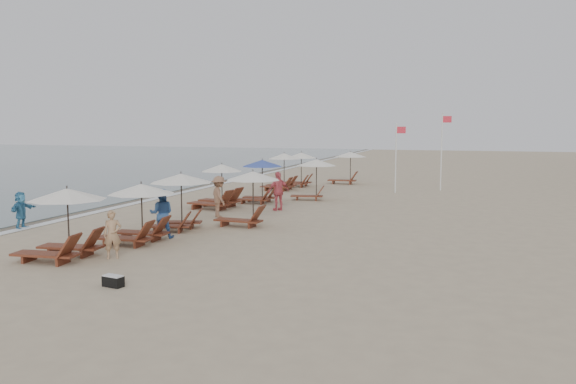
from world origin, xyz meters
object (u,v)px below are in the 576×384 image
(waterline_walker, at_px, (21,210))
(duffel_bag, at_px, (113,281))
(lounger_station_0, at_px, (62,224))
(lounger_station_2, at_px, (178,197))
(lounger_station_6, at_px, (298,169))
(inland_station_1, at_px, (313,173))
(lounger_station_5, at_px, (281,173))
(inland_station_2, at_px, (347,164))
(beachgoer_mid_a, at_px, (162,213))
(beachgoer_mid_b, at_px, (219,197))
(beachgoer_near, at_px, (112,234))
(inland_station_0, at_px, (247,192))
(lounger_station_4, at_px, (259,180))
(lounger_station_1, at_px, (136,213))
(beachgoer_far_a, at_px, (279,191))
(flag_pole_near, at_px, (397,154))
(lounger_station_3, at_px, (216,189))

(waterline_walker, bearing_deg, duffel_bag, -130.88)
(lounger_station_0, xyz_separation_m, lounger_station_2, (0.91, 5.64, 0.19))
(lounger_station_6, relative_size, inland_station_1, 0.95)
(lounger_station_5, distance_m, waterline_walker, 17.23)
(inland_station_2, distance_m, beachgoer_mid_a, 21.69)
(lounger_station_0, height_order, lounger_station_5, lounger_station_5)
(inland_station_2, bearing_deg, beachgoer_mid_b, -97.72)
(inland_station_1, distance_m, beachgoer_near, 15.85)
(lounger_station_5, relative_size, duffel_bag, 4.23)
(lounger_station_0, height_order, inland_station_0, inland_station_0)
(lounger_station_2, distance_m, lounger_station_4, 8.62)
(beachgoer_mid_a, bearing_deg, lounger_station_1, 49.32)
(beachgoer_far_a, relative_size, flag_pole_near, 0.45)
(lounger_station_3, height_order, lounger_station_6, lounger_station_6)
(lounger_station_0, xyz_separation_m, duffel_bag, (3.27, -2.19, -0.95))
(lounger_station_6, height_order, beachgoer_mid_a, lounger_station_6)
(lounger_station_1, bearing_deg, lounger_station_0, -105.00)
(inland_station_2, distance_m, beachgoer_mid_b, 16.59)
(lounger_station_1, bearing_deg, lounger_station_3, 96.68)
(lounger_station_1, distance_m, lounger_station_5, 17.54)
(lounger_station_5, height_order, beachgoer_mid_b, lounger_station_5)
(lounger_station_2, bearing_deg, flag_pole_near, 67.56)
(lounger_station_4, xyz_separation_m, lounger_station_5, (-0.88, 6.16, -0.12))
(waterline_walker, bearing_deg, inland_station_2, -25.99)
(flag_pole_near, bearing_deg, duffel_bag, -99.79)
(inland_station_1, xyz_separation_m, waterline_walker, (-8.62, -12.25, -0.74))
(lounger_station_2, distance_m, beachgoer_mid_a, 1.71)
(inland_station_1, bearing_deg, waterline_walker, -125.12)
(beachgoer_near, relative_size, beachgoer_far_a, 0.80)
(lounger_station_3, relative_size, flag_pole_near, 0.64)
(beachgoer_near, distance_m, beachgoer_far_a, 11.38)
(beachgoer_near, bearing_deg, lounger_station_5, 60.67)
(beachgoer_far_a, bearing_deg, beachgoer_near, 34.57)
(lounger_station_4, bearing_deg, beachgoer_near, -88.57)
(lounger_station_0, height_order, lounger_station_2, lounger_station_2)
(lounger_station_6, relative_size, flag_pole_near, 0.58)
(lounger_station_3, height_order, beachgoer_mid_b, lounger_station_3)
(lounger_station_6, height_order, flag_pole_near, flag_pole_near)
(lounger_station_1, height_order, beachgoer_far_a, lounger_station_1)
(duffel_bag, bearing_deg, waterline_walker, 143.60)
(lounger_station_5, bearing_deg, inland_station_0, -77.21)
(lounger_station_2, xyz_separation_m, waterline_walker, (-6.10, -1.59, -0.55))
(lounger_station_4, relative_size, inland_station_2, 0.89)
(inland_station_2, xyz_separation_m, beachgoer_near, (-1.91, -24.98, -0.63))
(lounger_station_1, height_order, inland_station_1, inland_station_1)
(inland_station_0, height_order, inland_station_1, same)
(lounger_station_5, height_order, beachgoer_far_a, lounger_station_5)
(lounger_station_6, bearing_deg, inland_station_0, -80.71)
(lounger_station_4, relative_size, duffel_bag, 4.17)
(inland_station_1, height_order, duffel_bag, inland_station_1)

